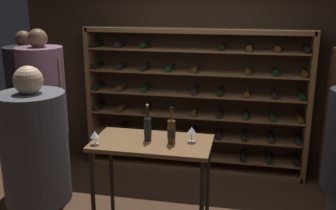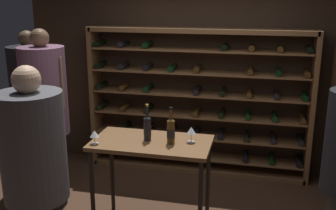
# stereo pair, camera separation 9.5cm
# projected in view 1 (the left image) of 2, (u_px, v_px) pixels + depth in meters

# --- Properties ---
(back_wall) EXTENTS (4.98, 0.10, 2.61)m
(back_wall) POSITION_uv_depth(u_px,v_px,m) (200.00, 76.00, 5.44)
(back_wall) COLOR #3D2B1E
(back_wall) RESTS_ON ground
(wine_rack) EXTENTS (3.00, 0.32, 1.98)m
(wine_rack) POSITION_uv_depth(u_px,v_px,m) (196.00, 102.00, 5.33)
(wine_rack) COLOR brown
(wine_rack) RESTS_ON ground
(tasting_table) EXTENTS (1.18, 0.64, 0.99)m
(tasting_table) POSITION_uv_depth(u_px,v_px,m) (152.00, 152.00, 3.94)
(tasting_table) COLOR brown
(tasting_table) RESTS_ON ground
(person_guest_blue_shirt) EXTENTS (0.51, 0.51, 1.89)m
(person_guest_blue_shirt) POSITION_uv_depth(u_px,v_px,m) (37.00, 173.00, 3.11)
(person_guest_blue_shirt) COLOR black
(person_guest_blue_shirt) RESTS_ON ground
(person_bystander_red_print) EXTENTS (0.51, 0.51, 1.98)m
(person_bystander_red_print) POSITION_uv_depth(u_px,v_px,m) (30.00, 103.00, 4.89)
(person_bystander_red_print) COLOR black
(person_bystander_red_print) RESTS_ON ground
(person_host_in_suit) EXTENTS (0.51, 0.50, 2.05)m
(person_host_in_suit) POSITION_uv_depth(u_px,v_px,m) (44.00, 113.00, 4.33)
(person_host_in_suit) COLOR black
(person_host_in_suit) RESTS_ON ground
(wine_bottle_green_slim) EXTENTS (0.08, 0.08, 0.37)m
(wine_bottle_green_slim) POSITION_uv_depth(u_px,v_px,m) (171.00, 131.00, 3.82)
(wine_bottle_green_slim) COLOR #4C3314
(wine_bottle_green_slim) RESTS_ON tasting_table
(wine_bottle_gold_foil) EXTENTS (0.08, 0.08, 0.37)m
(wine_bottle_gold_foil) POSITION_uv_depth(u_px,v_px,m) (148.00, 128.00, 3.90)
(wine_bottle_gold_foil) COLOR black
(wine_bottle_gold_foil) RESTS_ON tasting_table
(wine_glass_stemmed_right) EXTENTS (0.09, 0.09, 0.16)m
(wine_glass_stemmed_right) POSITION_uv_depth(u_px,v_px,m) (192.00, 131.00, 3.86)
(wine_glass_stemmed_right) COLOR silver
(wine_glass_stemmed_right) RESTS_ON tasting_table
(wine_glass_stemmed_left) EXTENTS (0.09, 0.09, 0.14)m
(wine_glass_stemmed_left) POSITION_uv_depth(u_px,v_px,m) (95.00, 135.00, 3.80)
(wine_glass_stemmed_left) COLOR silver
(wine_glass_stemmed_left) RESTS_ON tasting_table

